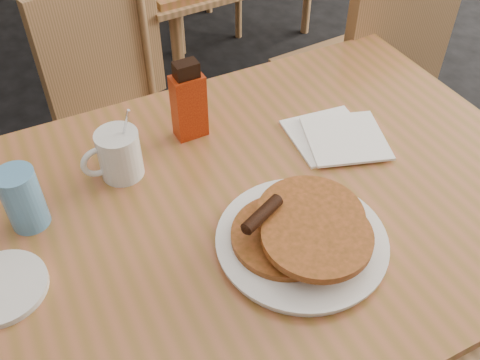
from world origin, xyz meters
name	(u,v)px	position (x,y,z in m)	size (l,w,h in m)	color
main_table	(240,218)	(-0.06, 0.02, 0.71)	(1.38, 0.98, 0.75)	#9F5C38
chair_main_far	(120,103)	(-0.06, 0.76, 0.53)	(0.47, 0.47, 0.89)	#A5774D
chair_neighbor_near	(372,61)	(0.74, 0.52, 0.56)	(0.42, 0.42, 0.93)	#A5774D
pancake_plate	(302,235)	(-0.02, -0.13, 0.77)	(0.31, 0.31, 0.09)	silver
coffee_mug	(118,154)	(-0.23, 0.21, 0.80)	(0.12, 0.09, 0.16)	silver
syrup_bottle	(189,103)	(-0.04, 0.26, 0.83)	(0.07, 0.05, 0.18)	maroon
napkin_stack	(337,137)	(0.23, 0.08, 0.76)	(0.23, 0.24, 0.01)	white
blue_tumbler	(23,199)	(-0.42, 0.18, 0.81)	(0.07, 0.07, 0.12)	#508BBD
side_saucer	(1,288)	(-0.51, 0.05, 0.76)	(0.15, 0.15, 0.01)	silver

